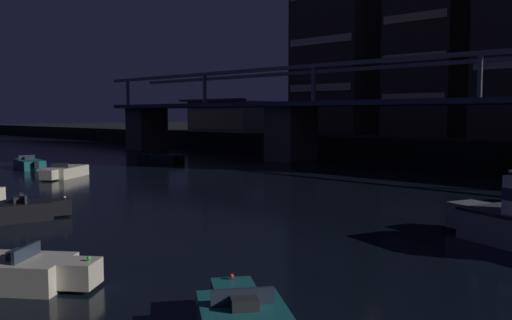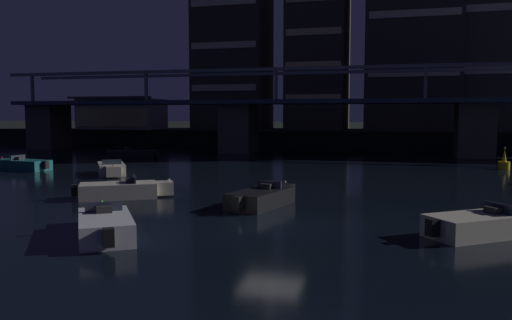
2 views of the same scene
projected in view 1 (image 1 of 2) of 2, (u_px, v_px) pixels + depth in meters
The scene contains 9 objects.
river_bridge at pixel (403, 121), 47.02m from camera, with size 82.16×6.40×9.38m.
tower_west_low at pixel (341, 20), 71.57m from camera, with size 10.37×9.29×30.35m.
tower_west_tall at pixel (435, 40), 63.99m from camera, with size 8.25×10.69×22.84m.
waterfront_pavilion at pixel (229, 116), 79.18m from camera, with size 12.40×7.40×4.70m.
speedboat_near_right at pixel (161, 158), 53.47m from camera, with size 5.17×2.82×1.16m.
speedboat_mid_left at pixel (9, 212), 24.18m from camera, with size 2.71×5.20×1.16m.
speedboat_mid_center at pixel (29, 164), 47.21m from camera, with size 5.23×2.45×1.16m.
speedboat_far_left at pixel (64, 172), 40.78m from camera, with size 3.84×4.77×1.16m.
speedboat_far_right at pixel (6, 272), 15.01m from camera, with size 4.70×3.98×1.16m.
Camera 1 is at (23.07, -5.51, 4.78)m, focal length 37.93 mm.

